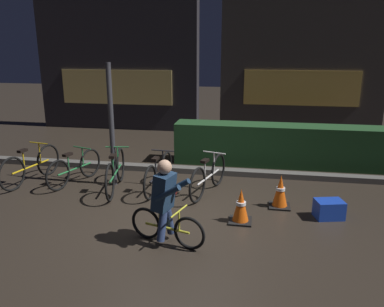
% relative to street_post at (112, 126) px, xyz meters
% --- Properties ---
extents(ground_plane, '(40.00, 40.00, 0.00)m').
position_rel_street_post_xyz_m(ground_plane, '(1.50, -1.20, -1.21)').
color(ground_plane, '#2D261E').
extents(sidewalk_curb, '(12.00, 0.24, 0.12)m').
position_rel_street_post_xyz_m(sidewalk_curb, '(1.50, 1.00, -1.15)').
color(sidewalk_curb, '#56544F').
rests_on(sidewalk_curb, ground).
extents(hedge_row, '(4.80, 0.70, 0.96)m').
position_rel_street_post_xyz_m(hedge_row, '(3.30, 1.90, -0.73)').
color(hedge_row, '#214723').
rests_on(hedge_row, ground).
extents(storefront_left, '(5.27, 0.54, 4.30)m').
position_rel_street_post_xyz_m(storefront_left, '(-1.77, 5.30, 0.93)').
color(storefront_left, '#262328').
rests_on(storefront_left, ground).
extents(storefront_right, '(5.12, 0.54, 4.25)m').
position_rel_street_post_xyz_m(storefront_right, '(4.11, 6.00, 0.91)').
color(storefront_right, '#383330').
rests_on(storefront_right, ground).
extents(street_post, '(0.10, 0.10, 2.42)m').
position_rel_street_post_xyz_m(street_post, '(0.00, 0.00, 0.00)').
color(street_post, '#2D2D33').
rests_on(street_post, ground).
extents(parked_bike_leftmost, '(0.46, 1.67, 0.78)m').
position_rel_street_post_xyz_m(parked_bike_leftmost, '(-1.71, -0.17, -0.86)').
color(parked_bike_leftmost, black).
rests_on(parked_bike_leftmost, ground).
extents(parked_bike_left_mid, '(0.55, 1.47, 0.70)m').
position_rel_street_post_xyz_m(parked_bike_left_mid, '(-0.81, -0.07, -0.89)').
color(parked_bike_left_mid, black).
rests_on(parked_bike_left_mid, ground).
extents(parked_bike_center_left, '(0.46, 1.73, 0.81)m').
position_rel_street_post_xyz_m(parked_bike_center_left, '(0.15, -0.30, -0.85)').
color(parked_bike_center_left, black).
rests_on(parked_bike_center_left, ground).
extents(parked_bike_center_right, '(0.46, 1.60, 0.74)m').
position_rel_street_post_xyz_m(parked_bike_center_right, '(0.96, -0.15, -0.87)').
color(parked_bike_center_right, black).
rests_on(parked_bike_center_right, ground).
extents(parked_bike_right_mid, '(0.55, 1.57, 0.75)m').
position_rel_street_post_xyz_m(parked_bike_right_mid, '(1.93, -0.16, -0.87)').
color(parked_bike_right_mid, black).
rests_on(parked_bike_right_mid, ground).
extents(traffic_cone_near, '(0.36, 0.36, 0.56)m').
position_rel_street_post_xyz_m(traffic_cone_near, '(2.60, -1.30, -0.94)').
color(traffic_cone_near, black).
rests_on(traffic_cone_near, ground).
extents(traffic_cone_far, '(0.36, 0.36, 0.58)m').
position_rel_street_post_xyz_m(traffic_cone_far, '(3.25, -0.59, -0.93)').
color(traffic_cone_far, black).
rests_on(traffic_cone_far, ground).
extents(blue_crate, '(0.50, 0.42, 0.30)m').
position_rel_street_post_xyz_m(blue_crate, '(4.02, -0.90, -1.06)').
color(blue_crate, '#193DB7').
rests_on(blue_crate, ground).
extents(cyclist, '(1.15, 0.62, 1.25)m').
position_rel_street_post_xyz_m(cyclist, '(1.59, -2.15, -0.58)').
color(cyclist, black).
rests_on(cyclist, ground).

